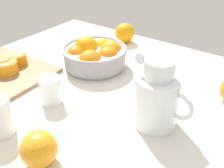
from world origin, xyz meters
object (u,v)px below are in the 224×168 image
(second_glass, at_px, (50,92))
(loose_orange_0, at_px, (158,71))
(fruit_bowl, at_px, (96,55))
(spoon, at_px, (101,34))
(loose_orange_1, at_px, (39,149))
(cutting_board, at_px, (3,70))
(orange_half_2, at_px, (2,63))
(juice_pitcher, at_px, (156,101))
(orange_half_0, at_px, (6,67))
(loose_orange_3, at_px, (125,33))
(orange_half_1, at_px, (15,59))

(second_glass, xyz_separation_m, loose_orange_0, (0.19, 0.30, 0.00))
(fruit_bowl, bearing_deg, spoon, 125.07)
(loose_orange_1, bearing_deg, loose_orange_0, 84.91)
(cutting_board, height_order, spoon, cutting_board)
(orange_half_2, xyz_separation_m, loose_orange_1, (0.43, -0.20, 0.01))
(juice_pitcher, relative_size, cutting_board, 0.56)
(loose_orange_1, xyz_separation_m, spoon, (-0.37, 0.68, -0.04))
(orange_half_0, xyz_separation_m, loose_orange_3, (0.16, 0.48, 0.01))
(orange_half_2, xyz_separation_m, spoon, (0.06, 0.48, -0.03))
(juice_pitcher, distance_m, orange_half_2, 0.57)
(second_glass, bearing_deg, juice_pitcher, 17.58)
(orange_half_2, bearing_deg, loose_orange_0, 30.04)
(cutting_board, bearing_deg, loose_orange_3, 67.83)
(orange_half_0, xyz_separation_m, orange_half_2, (-0.03, 0.01, 0.00))
(orange_half_1, height_order, loose_orange_1, loose_orange_1)
(juice_pitcher, bearing_deg, orange_half_2, -173.25)
(spoon, bearing_deg, loose_orange_0, -27.37)
(second_glass, distance_m, spoon, 0.55)
(fruit_bowl, relative_size, loose_orange_1, 2.87)
(orange_half_0, distance_m, loose_orange_3, 0.51)
(cutting_board, xyz_separation_m, loose_orange_3, (0.20, 0.48, 0.04))
(loose_orange_3, bearing_deg, cutting_board, -112.17)
(second_glass, xyz_separation_m, loose_orange_1, (0.15, -0.17, 0.01))
(orange_half_0, xyz_separation_m, loose_orange_0, (0.43, 0.28, 0.00))
(fruit_bowl, relative_size, cutting_board, 0.69)
(loose_orange_1, bearing_deg, juice_pitcher, 62.48)
(orange_half_0, bearing_deg, fruit_bowl, 47.36)
(orange_half_1, bearing_deg, loose_orange_3, 65.41)
(fruit_bowl, height_order, orange_half_0, fruit_bowl)
(orange_half_2, relative_size, loose_orange_1, 1.03)
(fruit_bowl, bearing_deg, loose_orange_0, 12.14)
(cutting_board, height_order, loose_orange_3, loose_orange_3)
(orange_half_0, xyz_separation_m, orange_half_1, (-0.03, 0.06, -0.00))
(fruit_bowl, relative_size, orange_half_2, 2.79)
(fruit_bowl, relative_size, orange_half_0, 3.11)
(spoon, bearing_deg, orange_half_2, -97.09)
(cutting_board, distance_m, loose_orange_1, 0.47)
(second_glass, height_order, loose_orange_3, loose_orange_3)
(orange_half_1, bearing_deg, orange_half_2, -92.59)
(orange_half_0, relative_size, orange_half_2, 0.90)
(orange_half_1, bearing_deg, fruit_bowl, 34.89)
(orange_half_1, bearing_deg, second_glass, -16.47)
(fruit_bowl, bearing_deg, loose_orange_1, -66.39)
(orange_half_0, relative_size, spoon, 0.46)
(juice_pitcher, relative_size, orange_half_1, 2.47)
(cutting_board, distance_m, orange_half_0, 0.04)
(orange_half_2, distance_m, loose_orange_0, 0.54)
(juice_pitcher, height_order, orange_half_0, juice_pitcher)
(loose_orange_3, bearing_deg, juice_pitcher, -48.34)
(juice_pitcher, height_order, spoon, juice_pitcher)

